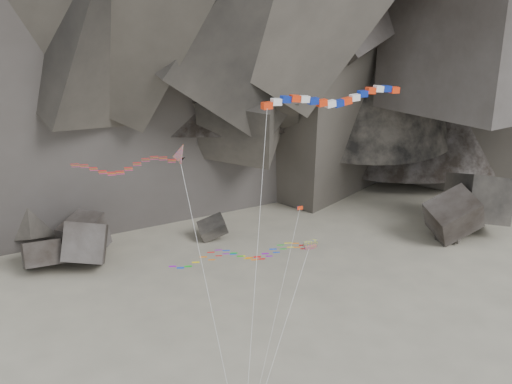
{
  "coord_description": "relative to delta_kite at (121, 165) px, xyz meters",
  "views": [
    {
      "loc": [
        -3.04,
        -47.59,
        36.84
      ],
      "look_at": [
        4.14,
        6.0,
        17.36
      ],
      "focal_mm": 45.0,
      "sensor_mm": 36.0,
      "label": 1
    }
  ],
  "objects": [
    {
      "name": "boulder_field",
      "position": [
        12.61,
        32.35,
        -19.67
      ],
      "size": [
        81.8,
        16.35,
        9.86
      ],
      "color": "#47423F",
      "rests_on": "ground"
    },
    {
      "name": "delta_kite",
      "position": [
        0.0,
        0.0,
        0.0
      ],
      "size": [
        12.3,
        10.09,
        22.34
      ],
      "rotation": [
        0.0,
        0.0,
        0.4
      ],
      "color": "red",
      "rests_on": "ground"
    },
    {
      "name": "banner_kite",
      "position": [
        16.98,
        1.98,
        4.23
      ],
      "size": [
        15.06,
        13.59,
        25.77
      ],
      "rotation": [
        0.0,
        0.0,
        0.35
      ],
      "color": "red",
      "rests_on": "ground"
    },
    {
      "name": "parafoil_kite",
      "position": [
        8.89,
        1.2,
        -8.65
      ],
      "size": [
        13.02,
        10.65,
        13.25
      ],
      "rotation": [
        0.0,
        0.0,
        0.12
      ],
      "color": "#DCE50C",
      "rests_on": "ground"
    },
    {
      "name": "pennant_kite",
      "position": [
        12.39,
        -2.84,
        -8.44
      ],
      "size": [
        5.95,
        8.51,
        16.98
      ],
      "rotation": [
        0.0,
        0.0,
        0.22
      ],
      "color": "red",
      "rests_on": "ground"
    }
  ]
}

